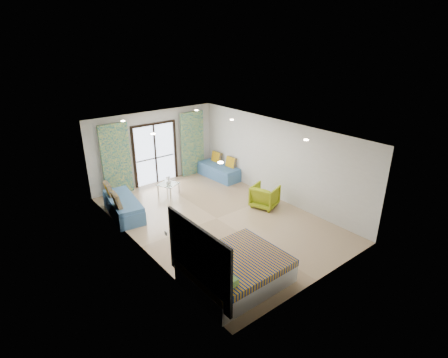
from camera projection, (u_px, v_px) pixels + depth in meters
floor at (217, 218)px, 10.63m from camera, size 5.00×7.50×0.01m
ceiling at (216, 132)px, 9.61m from camera, size 5.00×7.50×0.01m
wall_back at (154, 148)px, 12.83m from camera, size 5.00×0.01×2.70m
wall_front at (323, 229)px, 7.40m from camera, size 5.00×0.01×2.70m
wall_left at (136, 201)px, 8.68m from camera, size 0.01×7.50×2.70m
wall_right at (276, 160)px, 11.56m from camera, size 0.01×7.50×2.70m
balcony_door at (155, 150)px, 12.85m from camera, size 1.76×0.08×2.28m
balcony_rail at (156, 158)px, 12.97m from camera, size 1.52×0.03×0.04m
curtain_left at (116, 160)px, 11.85m from camera, size 1.00×0.10×2.50m
curtain_right at (192, 144)px, 13.64m from camera, size 1.00×0.10×2.50m
downlight_a at (221, 162)px, 7.36m from camera, size 0.12×0.12×0.02m
downlight_b at (306, 140)px, 8.98m from camera, size 0.12×0.12×0.02m
downlight_c at (153, 134)px, 9.54m from camera, size 0.12×0.12×0.02m
downlight_d at (232, 120)px, 11.15m from camera, size 0.12×0.12×0.02m
downlight_e at (123, 121)px, 10.98m from camera, size 0.12×0.12×0.02m
downlight_f at (196, 110)px, 12.60m from camera, size 0.12×0.12×0.02m
headboard at (198, 259)px, 6.92m from camera, size 0.06×2.10×1.50m
switch_plate at (166, 233)px, 7.82m from camera, size 0.02×0.10×0.10m
bed at (235, 270)px, 7.76m from camera, size 2.15×1.76×0.74m
daybed_left at (123, 206)px, 10.73m from camera, size 1.04×2.08×0.98m
daybed_right at (219, 171)px, 13.63m from camera, size 0.81×1.86×0.90m
coffee_table at (168, 185)px, 12.14m from camera, size 0.79×0.79×0.69m
vase at (169, 182)px, 12.07m from camera, size 0.22×0.22×0.18m
armchair at (265, 195)px, 11.24m from camera, size 0.94×0.97×0.80m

